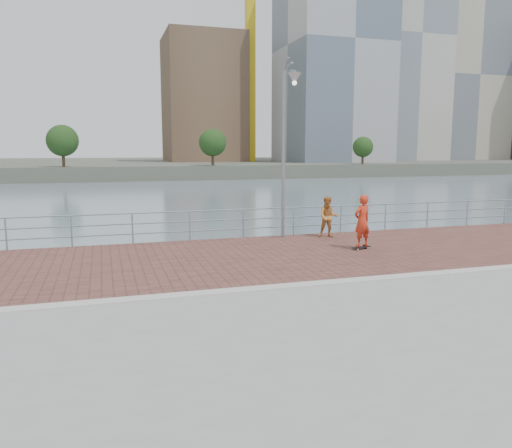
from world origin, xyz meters
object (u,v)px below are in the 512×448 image
object	(u,v)px
street_lamp	(288,118)
skateboarder	(362,221)
bystander	(328,217)
guardrail	(217,221)

from	to	relation	value
street_lamp	skateboarder	xyz separation A→B (m)	(1.78, -2.39, -3.49)
street_lamp	bystander	xyz separation A→B (m)	(1.69, 0.06, -3.67)
guardrail	bystander	world-z (taller)	bystander
street_lamp	bystander	world-z (taller)	street_lamp
skateboarder	street_lamp	bearing A→B (deg)	-68.04
guardrail	street_lamp	size ratio (longest dim) A/B	6.21
guardrail	skateboarder	xyz separation A→B (m)	(4.23, -3.35, 0.29)
skateboarder	guardrail	bearing A→B (deg)	-53.04
bystander	skateboarder	bearing A→B (deg)	-66.24
street_lamp	skateboarder	distance (m)	4.59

